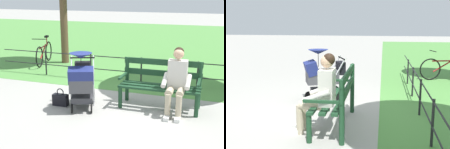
# 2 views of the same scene
# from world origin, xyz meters

# --- Properties ---
(ground_plane) EXTENTS (60.00, 60.00, 0.00)m
(ground_plane) POSITION_xyz_m (0.00, 0.00, 0.00)
(ground_plane) COLOR #9E9B93
(grass_lawn) EXTENTS (40.00, 16.00, 0.01)m
(grass_lawn) POSITION_xyz_m (0.00, -8.80, 0.00)
(grass_lawn) COLOR #518E42
(grass_lawn) RESTS_ON ground
(park_bench) EXTENTS (1.61, 0.62, 0.96)m
(park_bench) POSITION_xyz_m (-0.77, -0.12, 0.53)
(park_bench) COLOR #193D23
(park_bench) RESTS_ON ground
(person_on_bench) EXTENTS (0.53, 0.74, 1.28)m
(person_on_bench) POSITION_xyz_m (-1.11, 0.11, 0.68)
(person_on_bench) COLOR tan
(person_on_bench) RESTS_ON ground
(stroller) EXTENTS (0.78, 1.00, 1.15)m
(stroller) POSITION_xyz_m (0.70, 0.48, 0.59)
(stroller) COLOR black
(stroller) RESTS_ON ground
(handbag) EXTENTS (0.32, 0.14, 0.37)m
(handbag) POSITION_xyz_m (1.19, 0.50, 0.13)
(handbag) COLOR black
(handbag) RESTS_ON ground
(park_fence) EXTENTS (8.33, 0.04, 0.70)m
(park_fence) POSITION_xyz_m (-0.29, -1.55, 0.42)
(park_fence) COLOR black
(park_fence) RESTS_ON ground
(bicycle) EXTENTS (0.56, 1.61, 0.89)m
(bicycle) POSITION_xyz_m (3.56, -2.75, 0.36)
(bicycle) COLOR black
(bicycle) RESTS_ON ground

